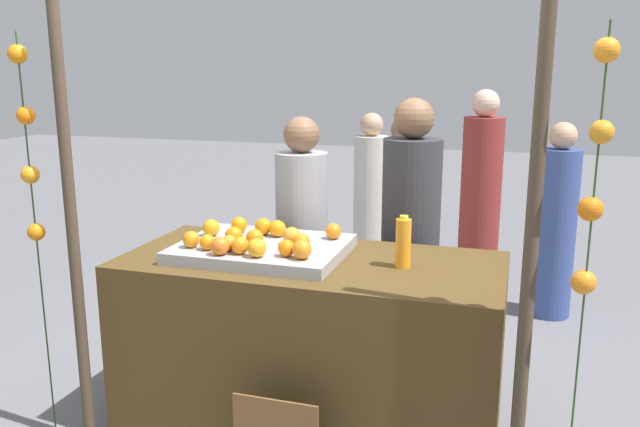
% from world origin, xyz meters
% --- Properties ---
extents(ground_plane, '(24.00, 24.00, 0.00)m').
position_xyz_m(ground_plane, '(0.00, 0.00, 0.00)').
color(ground_plane, slate).
extents(stall_counter, '(1.89, 0.87, 0.92)m').
position_xyz_m(stall_counter, '(0.00, 0.00, 0.46)').
color(stall_counter, '#4C3819').
rests_on(stall_counter, ground_plane).
extents(orange_tray, '(0.83, 0.65, 0.06)m').
position_xyz_m(orange_tray, '(-0.26, 0.00, 0.95)').
color(orange_tray, '#9EA0A5').
rests_on(orange_tray, stall_counter).
extents(orange_0, '(0.09, 0.09, 0.09)m').
position_xyz_m(orange_0, '(-0.46, 0.17, 1.03)').
color(orange_0, orange).
rests_on(orange_0, orange_tray).
extents(orange_1, '(0.08, 0.08, 0.08)m').
position_xyz_m(orange_1, '(-0.36, -0.18, 1.02)').
color(orange_1, orange).
rests_on(orange_1, orange_tray).
extents(orange_2, '(0.09, 0.09, 0.09)m').
position_xyz_m(orange_2, '(-0.11, 0.01, 1.03)').
color(orange_2, orange).
rests_on(orange_2, orange_tray).
extents(orange_3, '(0.09, 0.09, 0.09)m').
position_xyz_m(orange_3, '(-0.27, -0.07, 1.03)').
color(orange_3, orange).
rests_on(orange_3, orange_tray).
extents(orange_4, '(0.08, 0.08, 0.08)m').
position_xyz_m(orange_4, '(-0.47, -0.20, 1.02)').
color(orange_4, orange).
rests_on(orange_4, orange_tray).
extents(orange_5, '(0.08, 0.08, 0.08)m').
position_xyz_m(orange_5, '(-0.03, -0.05, 1.03)').
color(orange_5, orange).
rests_on(orange_5, orange_tray).
extents(orange_6, '(0.08, 0.08, 0.08)m').
position_xyz_m(orange_6, '(0.06, 0.19, 1.03)').
color(orange_6, orange).
rests_on(orange_6, orange_tray).
extents(orange_7, '(0.09, 0.09, 0.09)m').
position_xyz_m(orange_7, '(-0.57, 0.05, 1.03)').
color(orange_7, orange).
rests_on(orange_7, orange_tray).
extents(orange_8, '(0.09, 0.09, 0.09)m').
position_xyz_m(orange_8, '(-0.32, 0.16, 1.03)').
color(orange_8, orange).
rests_on(orange_8, orange_tray).
extents(orange_9, '(0.08, 0.08, 0.08)m').
position_xyz_m(orange_9, '(-0.06, -0.18, 1.02)').
color(orange_9, orange).
rests_on(orange_9, orange_tray).
extents(orange_10, '(0.09, 0.09, 0.09)m').
position_xyz_m(orange_10, '(-0.23, 0.14, 1.03)').
color(orange_10, orange).
rests_on(orange_10, orange_tray).
extents(orange_11, '(0.09, 0.09, 0.09)m').
position_xyz_m(orange_11, '(-0.39, -0.06, 1.03)').
color(orange_11, orange).
rests_on(orange_11, orange_tray).
extents(orange_12, '(0.09, 0.09, 0.09)m').
position_xyz_m(orange_12, '(-0.37, -0.26, 1.03)').
color(orange_12, orange).
rests_on(orange_12, orange_tray).
extents(orange_13, '(0.09, 0.09, 0.09)m').
position_xyz_m(orange_13, '(0.02, -0.20, 1.03)').
color(orange_13, orange).
rests_on(orange_13, orange_tray).
extents(orange_14, '(0.09, 0.09, 0.09)m').
position_xyz_m(orange_14, '(-0.19, -0.24, 1.03)').
color(orange_14, orange).
rests_on(orange_14, orange_tray).
extents(orange_15, '(0.08, 0.08, 0.08)m').
position_xyz_m(orange_15, '(-0.57, -0.18, 1.03)').
color(orange_15, orange).
rests_on(orange_15, orange_tray).
extents(orange_16, '(0.08, 0.08, 0.08)m').
position_xyz_m(orange_16, '(-0.29, -0.21, 1.03)').
color(orange_16, orange).
rests_on(orange_16, orange_tray).
extents(juice_bottle, '(0.07, 0.07, 0.25)m').
position_xyz_m(juice_bottle, '(0.46, -0.00, 1.05)').
color(juice_bottle, orange).
rests_on(juice_bottle, stall_counter).
extents(vendor_left, '(0.32, 0.32, 1.58)m').
position_xyz_m(vendor_left, '(-0.27, 0.65, 0.73)').
color(vendor_left, '#99999E').
rests_on(vendor_left, ground_plane).
extents(vendor_right, '(0.34, 0.34, 1.69)m').
position_xyz_m(vendor_right, '(0.38, 0.70, 0.79)').
color(vendor_right, '#333338').
rests_on(vendor_right, ground_plane).
extents(crowd_person_0, '(0.30, 0.30, 1.48)m').
position_xyz_m(crowd_person_0, '(-0.27, 2.49, 0.69)').
color(crowd_person_0, beige).
rests_on(crowd_person_0, ground_plane).
extents(crowd_person_1, '(0.34, 0.34, 1.68)m').
position_xyz_m(crowd_person_1, '(0.66, 2.56, 0.78)').
color(crowd_person_1, maroon).
rests_on(crowd_person_1, ground_plane).
extents(crowd_person_2, '(0.30, 0.30, 1.47)m').
position_xyz_m(crowd_person_2, '(1.25, 2.05, 0.69)').
color(crowd_person_2, '#384C8C').
rests_on(crowd_person_2, ground_plane).
extents(crowd_person_3, '(0.31, 0.31, 1.53)m').
position_xyz_m(crowd_person_3, '(0.19, 1.55, 0.71)').
color(crowd_person_3, beige).
rests_on(crowd_person_3, ground_plane).
extents(canopy_post_left, '(0.06, 0.06, 2.25)m').
position_xyz_m(canopy_post_left, '(-1.03, -0.48, 1.12)').
color(canopy_post_left, '#473828').
rests_on(canopy_post_left, ground_plane).
extents(canopy_post_right, '(0.06, 0.06, 2.25)m').
position_xyz_m(canopy_post_right, '(1.03, -0.48, 1.12)').
color(canopy_post_right, '#473828').
rests_on(canopy_post_right, ground_plane).
extents(garland_strand_left, '(0.10, 0.10, 2.02)m').
position_xyz_m(garland_strand_left, '(-1.24, -0.46, 1.49)').
color(garland_strand_left, '#2D4C23').
rests_on(garland_strand_left, ground_plane).
extents(garland_strand_right, '(0.10, 0.10, 2.02)m').
position_xyz_m(garland_strand_right, '(1.22, -0.48, 1.46)').
color(garland_strand_right, '#2D4C23').
rests_on(garland_strand_right, ground_plane).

